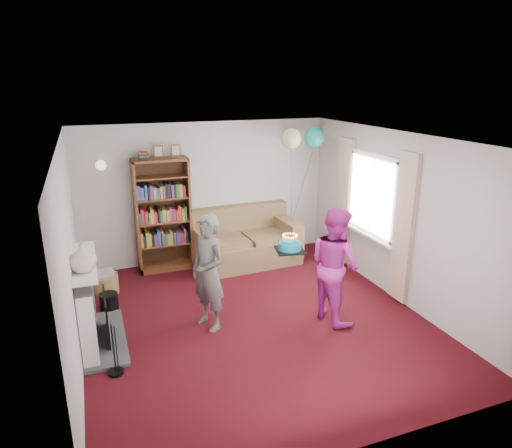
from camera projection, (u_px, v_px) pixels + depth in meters
name	position (u px, v px, depth m)	size (l,w,h in m)	color
ground	(255.00, 320.00, 6.34)	(5.00, 5.00, 0.00)	black
wall_back	(206.00, 192.00, 8.20)	(4.50, 0.02, 2.50)	silver
wall_left	(69.00, 258.00, 5.21)	(0.02, 5.00, 2.50)	silver
wall_right	(398.00, 217.00, 6.72)	(0.02, 5.00, 2.50)	silver
ceiling	(255.00, 138.00, 5.58)	(4.50, 5.00, 0.01)	white
fireplace	(92.00, 306.00, 5.66)	(0.55, 1.80, 1.12)	#3F3F42
window_bay	(371.00, 210.00, 7.25)	(0.14, 2.02, 2.20)	white
wall_sconce	(101.00, 165.00, 7.29)	(0.16, 0.23, 0.16)	gold
bookcase	(163.00, 216.00, 7.83)	(0.92, 0.42, 2.16)	#472B14
sofa	(244.00, 243.00, 8.27)	(1.86, 0.99, 0.99)	olive
wicker_basket	(104.00, 283.00, 7.07)	(0.42, 0.42, 0.38)	olive
person_striped	(208.00, 273.00, 5.95)	(0.57, 0.38, 1.57)	black
person_magenta	(335.00, 265.00, 6.16)	(0.78, 0.61, 1.60)	#B6248F
birthday_cake	(290.00, 246.00, 6.06)	(0.36, 0.36, 0.22)	black
balloons	(303.00, 138.00, 7.90)	(0.79, 0.35, 1.70)	#3F3F3F
mantel_vase	(82.00, 258.00, 5.11)	(0.31, 0.31, 0.33)	beige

